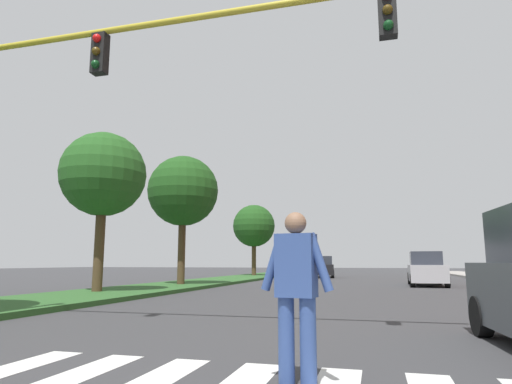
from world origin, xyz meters
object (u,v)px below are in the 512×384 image
(pedestrian_performer, at_px, (296,289))
(sedan_midblock, at_px, (426,270))
(tree_distant, at_px, (254,226))
(traffic_light_gantry, at_px, (98,89))
(tree_far, at_px, (183,191))
(sedan_distant, at_px, (322,267))
(tree_mid, at_px, (103,175))

(pedestrian_performer, relative_size, sedan_midblock, 0.37)
(sedan_midblock, bearing_deg, tree_distant, 138.54)
(tree_distant, xyz_separation_m, traffic_light_gantry, (4.81, -28.48, 0.21))
(tree_far, height_order, sedan_distant, tree_far)
(tree_far, height_order, traffic_light_gantry, tree_far)
(tree_distant, xyz_separation_m, sedan_midblock, (12.20, -10.78, -3.38))
(tree_distant, bearing_deg, sedan_distant, 6.07)
(tree_far, distance_m, pedestrian_performer, 18.09)
(tree_distant, xyz_separation_m, pedestrian_performer, (8.94, -30.88, -3.24))
(tree_distant, bearing_deg, tree_far, -87.98)
(tree_distant, bearing_deg, pedestrian_performer, -73.86)
(tree_mid, xyz_separation_m, sedan_distant, (5.63, 21.66, -3.66))
(pedestrian_performer, bearing_deg, sedan_midblock, 80.78)
(tree_far, relative_size, pedestrian_performer, 3.74)
(tree_mid, distance_m, traffic_light_gantry, 8.90)
(tree_mid, height_order, pedestrian_performer, tree_mid)
(sedan_midblock, bearing_deg, tree_mid, -140.09)
(tree_far, xyz_separation_m, tree_distant, (-0.54, 15.30, -0.51))
(traffic_light_gantry, height_order, sedan_distant, traffic_light_gantry)
(sedan_distant, bearing_deg, tree_distant, -173.93)
(tree_mid, height_order, sedan_distant, tree_mid)
(traffic_light_gantry, bearing_deg, sedan_distant, 88.58)
(tree_far, xyz_separation_m, sedan_distant, (4.99, 15.89, -3.91))
(pedestrian_performer, relative_size, sedan_distant, 0.36)
(traffic_light_gantry, distance_m, pedestrian_performer, 5.89)
(tree_mid, bearing_deg, sedan_midblock, 39.91)
(traffic_light_gantry, bearing_deg, pedestrian_performer, -30.18)
(sedan_midblock, distance_m, sedan_distant, 13.18)
(tree_mid, relative_size, tree_distant, 1.02)
(tree_far, bearing_deg, sedan_distant, 72.57)
(traffic_light_gantry, xyz_separation_m, sedan_distant, (0.72, 29.07, -3.61))
(tree_distant, relative_size, pedestrian_performer, 3.43)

